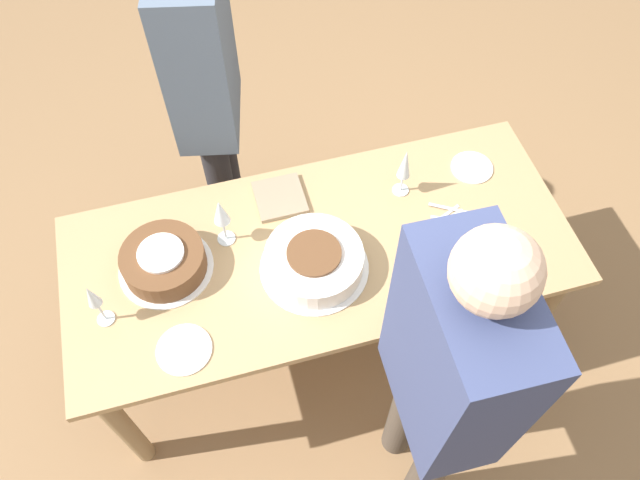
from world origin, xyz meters
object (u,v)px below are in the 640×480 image
Objects in this scene: cake_front_chocolate at (164,261)px; person_watching at (446,378)px; person_cutting at (204,80)px; wine_glass_near at (93,298)px; cake_center_white at (314,261)px; wine_glass_extra at (405,165)px; wine_glass_far at (221,213)px.

person_watching is at bearing 134.93° from cake_front_chocolate.
cake_front_chocolate is 0.70m from person_cutting.
person_cutting reaches higher than wine_glass_near.
wine_glass_extra reaches higher than cake_center_white.
wine_glass_extra is (-0.39, -0.23, 0.10)m from cake_center_white.
wine_glass_far is at bearing 7.04° from person_cutting.
wine_glass_far reaches higher than wine_glass_near.
cake_center_white is 0.23× the size of person_cutting.
person_cutting is at bearing -122.64° from wine_glass_near.
cake_center_white is at bearing 28.24° from person_cutting.
wine_glass_far is 0.13× the size of person_watching.
wine_glass_near is 0.96× the size of wine_glass_far.
person_cutting is (-0.05, -0.55, 0.07)m from wine_glass_far.
wine_glass_extra is (-1.09, -0.24, -0.00)m from wine_glass_near.
person_watching is (-0.42, 1.31, 0.02)m from person_cutting.
cake_center_white is 0.70m from wine_glass_near.
person_watching is at bearing 122.05° from wine_glass_far.
cake_front_chocolate is at bearing 46.60° from person_watching.
cake_front_chocolate is 1.47× the size of wine_glass_extra.
wine_glass_near is 1.06m from person_watching.
wine_glass_extra reaches higher than cake_front_chocolate.
wine_glass_far is 0.56m from person_cutting.
wine_glass_extra is at bearing -149.18° from cake_center_white.
cake_front_chocolate is 0.88m from wine_glass_extra.
cake_center_white is 1.16× the size of cake_front_chocolate.
wine_glass_far is (-0.43, -0.20, 0.01)m from wine_glass_near.
cake_front_chocolate is at bearing 6.60° from wine_glass_extra.
cake_center_white is 0.47m from wine_glass_extra.
wine_glass_extra is at bearing -176.63° from wine_glass_far.
person_cutting is at bearing -95.41° from wine_glass_far.
wine_glass_near is 0.47m from wine_glass_far.
person_cutting is at bearing -74.22° from cake_center_white.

